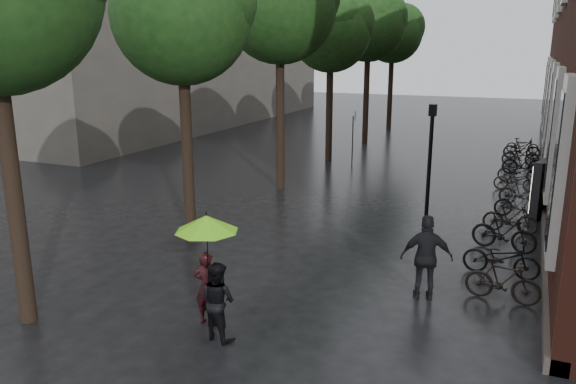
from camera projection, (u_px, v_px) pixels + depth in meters
The scene contains 10 objects.
bg_building at pixel (137, 24), 40.41m from camera, with size 16.00×30.00×14.00m, color #47423D.
street_trees at pixel (307, 21), 22.88m from camera, with size 4.33×34.03×8.91m.
person_burgundy at pixel (207, 288), 10.89m from camera, with size 0.55×0.36×1.51m, color black.
person_black at pixel (218, 301), 10.35m from camera, with size 0.73×0.57×1.50m, color black.
lime_umbrella at pixel (207, 223), 10.36m from camera, with size 1.20×1.20×1.77m.
pedestrian_walking at pixel (427, 257), 11.98m from camera, with size 1.10×0.46×1.87m, color black.
parked_bicycles at pixel (517, 184), 20.41m from camera, with size 2.00×19.77×1.04m.
ad_lightbox at pixel (541, 189), 17.81m from camera, with size 0.29×1.24×1.87m.
lamp_post at pixel (430, 159), 15.41m from camera, with size 0.20×0.20×3.82m.
cycle_sign at pixel (354, 130), 25.74m from camera, with size 0.13×0.46×2.51m.
Camera 1 is at (4.82, -6.31, 5.27)m, focal length 35.00 mm.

